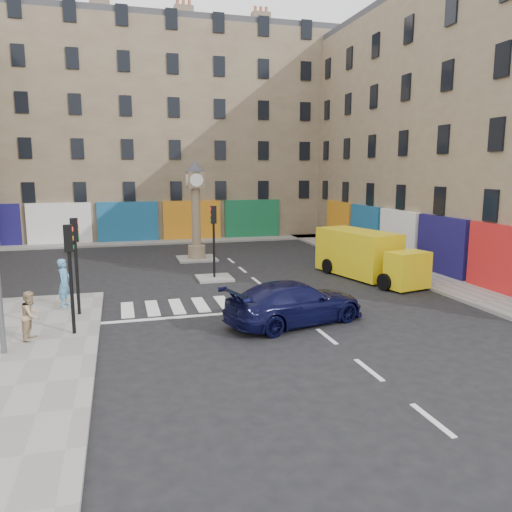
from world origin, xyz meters
name	(u,v)px	position (x,y,z in m)	size (l,w,h in m)	color
ground	(305,320)	(0.00, 0.00, 0.00)	(120.00, 120.00, 0.00)	black
sidewalk_right	(379,261)	(8.70, 10.00, 0.07)	(2.60, 30.00, 0.15)	gray
sidewalk_far	(155,242)	(-4.00, 22.20, 0.07)	(32.00, 2.40, 0.15)	gray
island_near	(214,278)	(-2.00, 8.00, 0.06)	(1.80, 1.80, 0.12)	gray
island_far	(197,259)	(-2.00, 14.00, 0.06)	(2.40, 2.40, 0.12)	gray
building_right	(476,131)	(15.00, 10.00, 8.00)	(10.00, 30.00, 16.00)	#8F7D5E
building_far	(147,136)	(-4.00, 28.00, 8.50)	(32.00, 10.00, 17.00)	#867559
traffic_light_left_near	(70,262)	(-8.30, 0.20, 2.62)	(0.28, 0.22, 3.70)	black
traffic_light_left_far	(76,251)	(-8.30, 2.60, 2.62)	(0.28, 0.22, 3.70)	black
traffic_light_island	(214,230)	(-2.00, 8.00, 2.59)	(0.28, 0.22, 3.70)	black
clock_pillar	(196,204)	(-2.00, 14.00, 3.55)	(1.20, 1.20, 6.10)	#8F7D5E
navy_sedan	(295,303)	(-0.54, -0.29, 0.79)	(2.21, 5.44, 1.58)	black
yellow_van	(366,255)	(5.72, 6.17, 1.21)	(3.45, 6.99, 2.44)	yellow
pedestrian_blue	(64,283)	(-8.91, 3.93, 1.13)	(0.71, 0.47, 1.95)	#5291BD
pedestrian_tan	(31,315)	(-9.57, -0.05, 0.96)	(0.78, 0.61, 1.61)	tan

